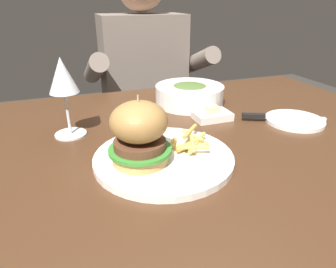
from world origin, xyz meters
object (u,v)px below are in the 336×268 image
object	(u,v)px
main_plate	(164,158)
wine_glass	(63,79)
soup_bowl	(189,94)
burger_sandwich	(139,133)
diner_person	(145,109)
butter_dish	(212,115)
table_knife	(276,117)
bread_plate	(295,120)

from	to	relation	value
main_plate	wine_glass	size ratio (longest dim) A/B	1.51
main_plate	soup_bowl	distance (m)	0.37
main_plate	wine_glass	xyz separation A→B (m)	(-0.17, 0.20, 0.13)
burger_sandwich	diner_person	bearing A→B (deg)	74.18
burger_sandwich	wine_glass	bearing A→B (deg)	120.40
butter_dish	diner_person	distance (m)	0.65
burger_sandwich	table_knife	distance (m)	0.42
burger_sandwich	diner_person	distance (m)	0.87
burger_sandwich	butter_dish	size ratio (longest dim) A/B	1.34
bread_plate	butter_dish	distance (m)	0.22
main_plate	burger_sandwich	xyz separation A→B (m)	(-0.05, -0.01, 0.07)
wine_glass	bread_plate	world-z (taller)	wine_glass
butter_dish	soup_bowl	size ratio (longest dim) A/B	0.47
table_knife	bread_plate	bearing A→B (deg)	-25.01
bread_plate	butter_dish	bearing A→B (deg)	154.64
wine_glass	bread_plate	xyz separation A→B (m)	(0.56, -0.12, -0.13)
burger_sandwich	butter_dish	xyz separation A→B (m)	(0.25, 0.18, -0.06)
main_plate	soup_bowl	size ratio (longest dim) A/B	1.34
diner_person	wine_glass	bearing A→B (deg)	-120.00
butter_dish	soup_bowl	xyz separation A→B (m)	(-0.01, 0.14, 0.02)
bread_plate	main_plate	bearing A→B (deg)	-168.59
main_plate	butter_dish	world-z (taller)	butter_dish
main_plate	soup_bowl	world-z (taller)	soup_bowl
burger_sandwich	bread_plate	size ratio (longest dim) A/B	0.88
wine_glass	bread_plate	distance (m)	0.59
butter_dish	bread_plate	bearing A→B (deg)	-25.36
main_plate	table_knife	world-z (taller)	table_knife
main_plate	diner_person	bearing A→B (deg)	77.38
soup_bowl	diner_person	bearing A→B (deg)	91.47
diner_person	bread_plate	bearing A→B (deg)	-73.30
wine_glass	diner_person	world-z (taller)	diner_person
butter_dish	main_plate	bearing A→B (deg)	-138.90
main_plate	table_knife	size ratio (longest dim) A/B	1.39
main_plate	table_knife	bearing A→B (deg)	16.16
wine_glass	diner_person	distance (m)	0.76
butter_dish	soup_bowl	world-z (taller)	soup_bowl
butter_dish	diner_person	bearing A→B (deg)	91.76
wine_glass	butter_dish	bearing A→B (deg)	-3.60
main_plate	bread_plate	xyz separation A→B (m)	(0.39, 0.08, -0.00)
butter_dish	soup_bowl	bearing A→B (deg)	92.76
main_plate	soup_bowl	xyz separation A→B (m)	(0.19, 0.31, 0.02)
main_plate	butter_dish	xyz separation A→B (m)	(0.20, 0.17, 0.00)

